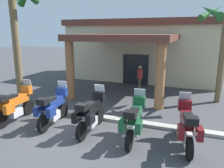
# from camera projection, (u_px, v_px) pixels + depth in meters

# --- Properties ---
(ground_plane) EXTENTS (80.00, 80.00, 0.00)m
(ground_plane) POSITION_uv_depth(u_px,v_px,m) (76.00, 131.00, 8.33)
(ground_plane) COLOR #424244
(motel_building) EXTENTS (11.66, 10.34, 4.52)m
(motel_building) POSITION_uv_depth(u_px,v_px,m) (144.00, 49.00, 17.47)
(motel_building) COLOR beige
(motel_building) RESTS_ON ground_plane
(motorcycle_orange) EXTENTS (0.72, 2.21, 1.61)m
(motorcycle_orange) POSITION_uv_depth(u_px,v_px,m) (15.00, 105.00, 9.16)
(motorcycle_orange) COLOR black
(motorcycle_orange) RESTS_ON ground_plane
(motorcycle_blue) EXTENTS (0.76, 2.21, 1.61)m
(motorcycle_blue) POSITION_uv_depth(u_px,v_px,m) (53.00, 108.00, 8.82)
(motorcycle_blue) COLOR black
(motorcycle_blue) RESTS_ON ground_plane
(motorcycle_black) EXTENTS (0.71, 2.21, 1.61)m
(motorcycle_black) POSITION_uv_depth(u_px,v_px,m) (91.00, 114.00, 8.19)
(motorcycle_black) COLOR black
(motorcycle_black) RESTS_ON ground_plane
(motorcycle_green) EXTENTS (0.73, 2.21, 1.61)m
(motorcycle_green) POSITION_uv_depth(u_px,v_px,m) (134.00, 121.00, 7.54)
(motorcycle_green) COLOR black
(motorcycle_green) RESTS_ON ground_plane
(motorcycle_maroon) EXTENTS (0.88, 2.20, 1.61)m
(motorcycle_maroon) POSITION_uv_depth(u_px,v_px,m) (187.00, 126.00, 7.09)
(motorcycle_maroon) COLOR black
(motorcycle_maroon) RESTS_ON ground_plane
(pedestrian) EXTENTS (0.32, 0.51, 1.64)m
(pedestrian) POSITION_uv_depth(u_px,v_px,m) (140.00, 77.00, 13.70)
(pedestrian) COLOR brown
(pedestrian) RESTS_ON ground_plane
(palm_tree_roadside) EXTENTS (2.24, 2.28, 6.08)m
(palm_tree_roadside) POSITION_uv_depth(u_px,v_px,m) (13.00, 16.00, 10.52)
(palm_tree_roadside) COLOR brown
(palm_tree_roadside) RESTS_ON ground_plane
(curb_strip) EXTENTS (10.40, 0.36, 0.12)m
(curb_strip) POSITION_uv_depth(u_px,v_px,m) (104.00, 118.00, 9.49)
(curb_strip) COLOR #ADA89E
(curb_strip) RESTS_ON ground_plane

